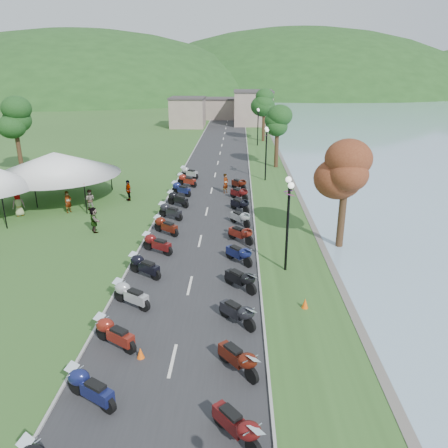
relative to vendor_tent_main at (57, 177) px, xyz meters
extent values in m
cube|color=#2D2D2F|center=(12.42, 9.34, -1.99)|extent=(7.00, 120.00, 0.02)
cube|color=gray|center=(10.42, 54.34, 0.50)|extent=(18.00, 16.00, 5.00)
imported|color=slate|center=(1.98, -3.19, -2.00)|extent=(0.67, 0.74, 1.67)
imported|color=slate|center=(3.40, -2.49, -2.00)|extent=(0.83, 0.51, 1.63)
cone|color=#F2590C|center=(11.19, -20.53, -1.76)|extent=(0.30, 0.30, 0.47)
camera|label=1|loc=(14.82, -34.26, 8.40)|focal=35.00mm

